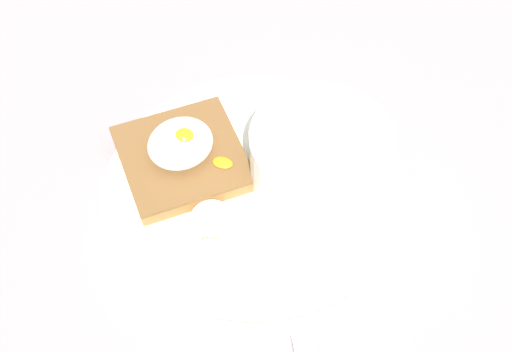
{
  "coord_description": "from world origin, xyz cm",
  "views": [
    {
      "loc": [
        -24.23,
        -26.28,
        53.31
      ],
      "look_at": [
        0.0,
        0.0,
        5.0
      ],
      "focal_mm": 50.0,
      "sensor_mm": 36.0,
      "label": 1
    }
  ],
  "objects": [
    {
      "name": "plate",
      "position": [
        0.0,
        0.0,
        2.8
      ],
      "size": [
        26.81,
        26.81,
        1.6
      ],
      "color": "white",
      "rests_on": "ground_plane"
    },
    {
      "name": "ground_plane",
      "position": [
        0.0,
        0.0,
        1.0
      ],
      "size": [
        120.0,
        120.0,
        2.0
      ],
      "primitive_type": "cube",
      "color": "gray",
      "rests_on": "ground"
    },
    {
      "name": "poached_egg",
      "position": [
        -2.84,
        6.4,
        6.0
      ],
      "size": [
        5.85,
        7.05,
        3.07
      ],
      "color": "white",
      "rests_on": "toast_slice"
    },
    {
      "name": "banana_slice_front",
      "position": [
        -7.5,
        -2.61,
        3.68
      ],
      "size": [
        2.82,
        2.7,
        1.5
      ],
      "color": "#F0EEC2",
      "rests_on": "plate"
    },
    {
      "name": "banana_slice_back",
      "position": [
        -3.46,
        -4.2,
        3.55
      ],
      "size": [
        3.0,
        2.92,
        1.24
      ],
      "color": "#F0EAC8",
      "rests_on": "plate"
    },
    {
      "name": "toast_slice",
      "position": [
        -2.88,
        6.45,
        3.89
      ],
      "size": [
        13.47,
        13.47,
        1.61
      ],
      "color": "brown",
      "rests_on": "plate"
    },
    {
      "name": "banana_slice_left",
      "position": [
        -5.1,
        -0.41,
        3.61
      ],
      "size": [
        4.73,
        4.71,
        1.4
      ],
      "color": "beige",
      "rests_on": "plate"
    },
    {
      "name": "banana_slice_right",
      "position": [
        -9.21,
        -0.34,
        3.53
      ],
      "size": [
        2.85,
        2.79,
        1.14
      ],
      "color": "#F7EBBC",
      "rests_on": "plate"
    },
    {
      "name": "oatmeal_bowl",
      "position": [
        4.94,
        -2.6,
        6.02
      ],
      "size": [
        12.08,
        12.08,
        5.84
      ],
      "color": "white",
      "rests_on": "plate"
    }
  ]
}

